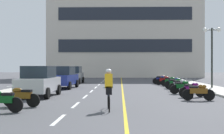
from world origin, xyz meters
The scene contains 33 objects.
ground_plane centered at (0.00, 21.00, 0.00)m, with size 140.00×140.00×0.00m, color #47474C.
curb_left centered at (-7.20, 24.00, 0.06)m, with size 2.40×72.00×0.12m, color #B7B2A8.
curb_right centered at (7.20, 24.00, 0.06)m, with size 2.40×72.00×0.12m, color #B7B2A8.
lane_dash_1 centered at (-2.00, 6.00, 0.00)m, with size 0.14×2.20×0.01m, color silver.
lane_dash_2 centered at (-2.00, 10.00, 0.00)m, with size 0.14×2.20×0.01m, color silver.
lane_dash_3 centered at (-2.00, 14.00, 0.00)m, with size 0.14×2.20×0.01m, color silver.
lane_dash_4 centered at (-2.00, 18.00, 0.00)m, with size 0.14×2.20×0.01m, color silver.
lane_dash_5 centered at (-2.00, 22.00, 0.00)m, with size 0.14×2.20×0.01m, color silver.
lane_dash_6 centered at (-2.00, 26.00, 0.00)m, with size 0.14×2.20×0.01m, color silver.
lane_dash_7 centered at (-2.00, 30.00, 0.00)m, with size 0.14×2.20×0.01m, color silver.
lane_dash_8 centered at (-2.00, 34.00, 0.00)m, with size 0.14×2.20×0.01m, color silver.
lane_dash_9 centered at (-2.00, 38.00, 0.00)m, with size 0.14×2.20×0.01m, color silver.
lane_dash_10 centered at (-2.00, 42.00, 0.00)m, with size 0.14×2.20×0.01m, color silver.
lane_dash_11 centered at (-2.00, 46.00, 0.00)m, with size 0.14×2.20×0.01m, color silver.
centre_line_yellow centered at (0.25, 24.00, 0.00)m, with size 0.12×66.00×0.01m, color gold.
office_building centered at (0.84, 48.20, 8.51)m, with size 25.26×6.53×17.03m.
street_lamp_mid centered at (7.40, 20.56, 3.65)m, with size 1.46×0.36×4.78m.
parked_car_near centered at (-4.75, 13.93, 0.92)m, with size 2.00×4.24×1.82m.
parked_car_mid centered at (-4.60, 20.97, 0.92)m, with size 2.15×4.30×1.82m.
parked_car_far centered at (-4.88, 28.26, 0.92)m, with size 1.97×4.23×1.82m.
motorcycle_2 centered at (-4.55, 7.55, 0.47)m, with size 1.70×0.60×0.92m.
motorcycle_3 centered at (-4.30, 9.21, 0.47)m, with size 1.70×0.60×0.92m.
motorcycle_4 centered at (4.18, 11.99, 0.47)m, with size 1.70×0.60×0.92m.
motorcycle_5 centered at (4.26, 13.74, 0.47)m, with size 1.64×0.79×0.92m.
motorcycle_6 centered at (4.14, 15.92, 0.47)m, with size 1.68×0.65×0.92m.
motorcycle_7 centered at (4.37, 17.99, 0.47)m, with size 1.67×0.68×0.92m.
motorcycle_8 centered at (4.45, 20.06, 0.47)m, with size 1.63×0.81×0.92m.
motorcycle_9 centered at (4.62, 21.52, 0.47)m, with size 1.70×0.60×0.92m.
motorcycle_10 centered at (4.61, 23.69, 0.47)m, with size 1.65×0.75×0.92m.
motorcycle_11 centered at (4.36, 25.63, 0.47)m, with size 1.67×0.68×0.92m.
motorcycle_12 centered at (4.22, 27.10, 0.47)m, with size 1.69×0.60×0.92m.
motorcycle_13 centered at (4.48, 28.64, 0.47)m, with size 1.68×0.65×0.92m.
cyclist_rider centered at (-0.40, 8.34, 0.89)m, with size 0.42×1.77×1.71m.
Camera 1 is at (0.06, -4.39, 1.79)m, focal length 49.84 mm.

